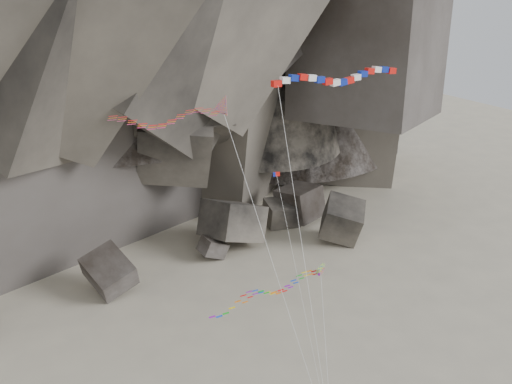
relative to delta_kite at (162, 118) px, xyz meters
name	(u,v)px	position (x,y,z in m)	size (l,w,h in m)	color
boulder_field	(191,245)	(12.94, 30.16, -26.60)	(74.66, 18.93, 8.73)	#47423F
delta_kite	(162,118)	(0.00, 0.00, 0.00)	(14.17, 10.68, 28.67)	red
banner_kite	(337,79)	(13.74, -2.78, 2.23)	(11.93, 7.96, 30.16)	red
parafoil_kite	(264,292)	(7.95, -1.37, -16.39)	(12.48, 9.45, 11.91)	#D4F90D
pennant_kite	(287,230)	(9.24, -3.07, -9.89)	(1.07, 8.97, 21.91)	red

